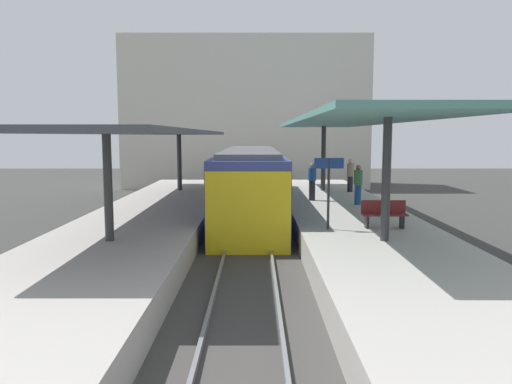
{
  "coord_description": "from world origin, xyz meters",
  "views": [
    {
      "loc": [
        0.25,
        -18.29,
        3.89
      ],
      "look_at": [
        0.31,
        0.52,
        1.73
      ],
      "focal_mm": 34.62,
      "sensor_mm": 36.0,
      "label": 1
    }
  ],
  "objects_px": {
    "commuter_train": "(249,185)",
    "passenger_mid_platform": "(356,184)",
    "platform_bench": "(382,213)",
    "platform_sign": "(327,177)",
    "passenger_near_bench": "(349,175)",
    "passenger_far_end": "(311,181)"
  },
  "relations": [
    {
      "from": "commuter_train",
      "to": "passenger_mid_platform",
      "type": "distance_m",
      "value": 4.67
    },
    {
      "from": "platform_bench",
      "to": "passenger_mid_platform",
      "type": "bearing_deg",
      "value": 87.21
    },
    {
      "from": "platform_sign",
      "to": "passenger_near_bench",
      "type": "relative_size",
      "value": 1.31
    },
    {
      "from": "platform_sign",
      "to": "passenger_far_end",
      "type": "bearing_deg",
      "value": 87.66
    },
    {
      "from": "commuter_train",
      "to": "platform_sign",
      "type": "xyz_separation_m",
      "value": [
        2.47,
        -6.69,
        0.9
      ]
    },
    {
      "from": "commuter_train",
      "to": "passenger_near_bench",
      "type": "height_order",
      "value": "commuter_train"
    },
    {
      "from": "passenger_near_bench",
      "to": "passenger_mid_platform",
      "type": "height_order",
      "value": "passenger_near_bench"
    },
    {
      "from": "platform_bench",
      "to": "passenger_mid_platform",
      "type": "distance_m",
      "value": 5.28
    },
    {
      "from": "passenger_mid_platform",
      "to": "passenger_far_end",
      "type": "xyz_separation_m",
      "value": [
        -1.77,
        1.33,
        0.0
      ]
    },
    {
      "from": "platform_sign",
      "to": "passenger_near_bench",
      "type": "distance_m",
      "value": 10.62
    },
    {
      "from": "passenger_near_bench",
      "to": "passenger_far_end",
      "type": "xyz_separation_m",
      "value": [
        -2.35,
        -3.39,
        -0.0
      ]
    },
    {
      "from": "platform_sign",
      "to": "passenger_far_end",
      "type": "relative_size",
      "value": 1.32
    },
    {
      "from": "passenger_mid_platform",
      "to": "commuter_train",
      "type": "bearing_deg",
      "value": 165.75
    },
    {
      "from": "platform_bench",
      "to": "passenger_far_end",
      "type": "bearing_deg",
      "value": 102.97
    },
    {
      "from": "platform_bench",
      "to": "passenger_mid_platform",
      "type": "height_order",
      "value": "passenger_mid_platform"
    },
    {
      "from": "commuter_train",
      "to": "platform_sign",
      "type": "distance_m",
      "value": 7.18
    },
    {
      "from": "passenger_far_end",
      "to": "commuter_train",
      "type": "bearing_deg",
      "value": -176.24
    },
    {
      "from": "platform_bench",
      "to": "passenger_near_bench",
      "type": "bearing_deg",
      "value": 85.25
    },
    {
      "from": "platform_bench",
      "to": "platform_sign",
      "type": "height_order",
      "value": "platform_sign"
    },
    {
      "from": "passenger_far_end",
      "to": "platform_bench",
      "type": "bearing_deg",
      "value": -77.03
    },
    {
      "from": "commuter_train",
      "to": "passenger_far_end",
      "type": "relative_size",
      "value": 8.05
    },
    {
      "from": "passenger_near_bench",
      "to": "passenger_mid_platform",
      "type": "distance_m",
      "value": 4.76
    }
  ]
}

